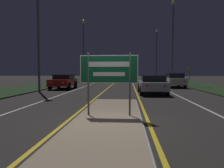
{
  "coord_description": "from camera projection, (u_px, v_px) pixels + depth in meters",
  "views": [
    {
      "loc": [
        0.69,
        -7.13,
        1.69
      ],
      "look_at": [
        0.0,
        2.24,
        1.16
      ],
      "focal_mm": 35.0,
      "sensor_mm": 36.0,
      "label": 1
    }
  ],
  "objects": [
    {
      "name": "car_approaching_2",
      "position": [
        98.0,
        76.0,
        46.97
      ],
      "size": [
        1.86,
        4.72,
        1.48
      ],
      "color": "navy",
      "rests_on": "ground_plane"
    },
    {
      "name": "verge_right",
      "position": [
        201.0,
        85.0,
        26.46
      ],
      "size": [
        5.0,
        100.0,
        0.08
      ],
      "color": "#1E3319",
      "rests_on": "ground_plane"
    },
    {
      "name": "car_receding_1",
      "position": [
        174.0,
        80.0,
        23.64
      ],
      "size": [
        1.89,
        4.71,
        1.54
      ],
      "color": "silver",
      "rests_on": "ground_plane"
    },
    {
      "name": "edge_line_white_left",
      "position": [
        75.0,
        83.0,
        32.67
      ],
      "size": [
        0.1,
        70.0,
        0.01
      ],
      "color": "silver",
      "rests_on": "ground_plane"
    },
    {
      "name": "edge_line_white_right",
      "position": [
        173.0,
        83.0,
        31.61
      ],
      "size": [
        0.1,
        70.0,
        0.01
      ],
      "color": "silver",
      "rests_on": "ground_plane"
    },
    {
      "name": "car_approaching_1",
      "position": [
        88.0,
        77.0,
        35.52
      ],
      "size": [
        1.85,
        4.18,
        1.43
      ],
      "color": "#B7B7BC",
      "rests_on": "ground_plane"
    },
    {
      "name": "warning_sign",
      "position": [
        189.0,
        73.0,
        29.63
      ],
      "size": [
        0.6,
        0.06,
        2.26
      ],
      "color": "#56565B",
      "rests_on": "verge_right"
    },
    {
      "name": "streetlight_left_near",
      "position": [
        38.0,
        8.0,
        17.73
      ],
      "size": [
        0.55,
        0.55,
        10.59
      ],
      "color": "#56565B",
      "rests_on": "ground_plane"
    },
    {
      "name": "car_approaching_0",
      "position": [
        63.0,
        81.0,
        21.42
      ],
      "size": [
        2.0,
        4.11,
        1.41
      ],
      "color": "maroon",
      "rests_on": "ground_plane"
    },
    {
      "name": "ground_plane",
      "position": [
        107.0,
        122.0,
        7.25
      ],
      "size": [
        160.0,
        160.0,
        0.0
      ],
      "primitive_type": "plane",
      "color": "#282623"
    },
    {
      "name": "centre_line_yellow_left",
      "position": [
        114.0,
        83.0,
        32.24
      ],
      "size": [
        0.12,
        70.0,
        0.01
      ],
      "color": "gold",
      "rests_on": "ground_plane"
    },
    {
      "name": "lane_line_white_left",
      "position": [
        95.0,
        83.0,
        32.45
      ],
      "size": [
        0.12,
        70.0,
        0.01
      ],
      "color": "silver",
      "rests_on": "ground_plane"
    },
    {
      "name": "median_island",
      "position": [
        109.0,
        117.0,
        7.98
      ],
      "size": [
        2.37,
        9.35,
        0.1
      ],
      "color": "#999993",
      "rests_on": "ground_plane"
    },
    {
      "name": "verge_left",
      "position": [
        48.0,
        85.0,
        27.85
      ],
      "size": [
        5.0,
        100.0,
        0.08
      ],
      "color": "#1E3319",
      "rests_on": "ground_plane"
    },
    {
      "name": "centre_line_yellow_right",
      "position": [
        133.0,
        83.0,
        32.04
      ],
      "size": [
        0.12,
        70.0,
        0.01
      ],
      "color": "gold",
      "rests_on": "ground_plane"
    },
    {
      "name": "car_receding_0",
      "position": [
        152.0,
        84.0,
        16.65
      ],
      "size": [
        2.02,
        4.69,
        1.42
      ],
      "color": "#B7B7BC",
      "rests_on": "ground_plane"
    },
    {
      "name": "streetlight_left_far",
      "position": [
        84.0,
        43.0,
        33.47
      ],
      "size": [
        0.52,
        0.52,
        9.62
      ],
      "color": "#56565B",
      "rests_on": "ground_plane"
    },
    {
      "name": "streetlight_right_far",
      "position": [
        157.0,
        49.0,
        42.12
      ],
      "size": [
        0.48,
        0.48,
        9.78
      ],
      "color": "#56565B",
      "rests_on": "ground_plane"
    },
    {
      "name": "lane_line_white_right",
      "position": [
        152.0,
        83.0,
        31.83
      ],
      "size": [
        0.12,
        70.0,
        0.01
      ],
      "color": "silver",
      "rests_on": "ground_plane"
    },
    {
      "name": "highway_sign",
      "position": [
        109.0,
        72.0,
        7.88
      ],
      "size": [
        2.1,
        0.07,
        2.29
      ],
      "color": "#56565B",
      "rests_on": "median_island"
    },
    {
      "name": "streetlight_right_near",
      "position": [
        173.0,
        34.0,
        26.76
      ],
      "size": [
        0.47,
        0.47,
        10.34
      ],
      "color": "#56565B",
      "rests_on": "ground_plane"
    }
  ]
}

